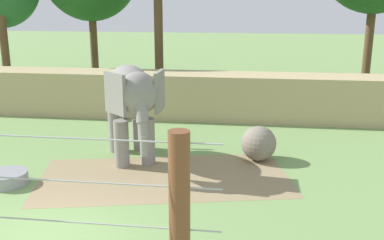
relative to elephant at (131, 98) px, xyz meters
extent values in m
plane|color=#759956|center=(-0.75, -4.86, -1.98)|extent=(120.00, 120.00, 0.00)
cube|color=#937F5B|center=(1.23, -1.23, -1.98)|extent=(7.56, 4.86, 0.01)
cube|color=tan|center=(-0.75, 5.56, -1.04)|extent=(36.00, 1.80, 1.88)
cylinder|color=gray|center=(0.53, -0.22, -1.27)|extent=(0.45, 0.45, 1.43)
cylinder|color=gray|center=(-0.19, -0.54, -1.27)|extent=(0.45, 0.45, 1.43)
cylinder|color=gray|center=(-0.07, 1.11, -1.27)|extent=(0.45, 0.45, 1.43)
cylinder|color=gray|center=(-0.78, 0.79, -1.27)|extent=(0.45, 0.45, 1.43)
ellipsoid|color=gray|center=(-0.13, 0.28, 0.14)|extent=(2.38, 3.00, 1.63)
ellipsoid|color=gray|center=(0.55, -1.23, 0.42)|extent=(1.44, 1.38, 1.18)
cube|color=gray|center=(1.07, -0.89, 0.42)|extent=(0.12, 0.92, 1.12)
cube|color=gray|center=(-0.05, -1.39, 0.42)|extent=(0.76, 0.68, 1.12)
cylinder|color=gray|center=(0.73, -1.63, 0.00)|extent=(0.50, 0.59, 0.64)
cylinder|color=gray|center=(0.78, -1.74, -0.45)|extent=(0.39, 0.44, 0.60)
cylinder|color=gray|center=(0.81, -1.82, -0.87)|extent=(0.28, 0.28, 0.56)
cylinder|color=gray|center=(-0.73, 1.63, 0.04)|extent=(0.22, 0.32, 0.81)
sphere|color=gray|center=(3.87, 0.54, -1.44)|extent=(1.09, 1.09, 1.09)
cylinder|color=gray|center=(-2.90, -2.29, -1.81)|extent=(1.10, 1.10, 0.35)
cylinder|color=#38607A|center=(-2.90, -2.29, -1.66)|extent=(1.01, 1.01, 0.02)
cylinder|color=brown|center=(9.62, 11.97, 0.36)|extent=(0.44, 0.44, 4.69)
cylinder|color=brown|center=(-10.37, 11.13, -0.12)|extent=(0.44, 0.44, 3.73)
cylinder|color=brown|center=(-9.65, 9.91, 1.23)|extent=(0.44, 0.44, 6.43)
cylinder|color=brown|center=(-5.79, 13.09, 0.10)|extent=(0.44, 0.44, 4.17)
cylinder|color=brown|center=(-1.18, 9.87, 0.84)|extent=(0.44, 0.44, 5.64)
camera|label=1|loc=(3.57, -12.81, 2.88)|focal=41.93mm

